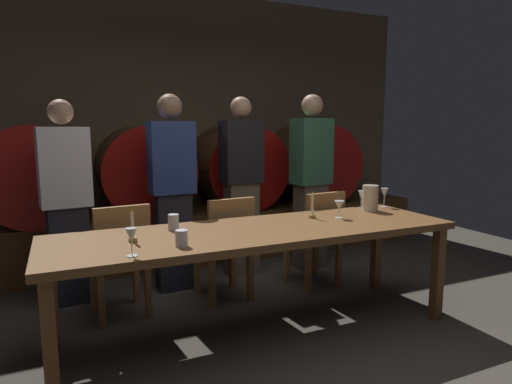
{
  "coord_description": "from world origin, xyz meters",
  "views": [
    {
      "loc": [
        -1.3,
        -2.24,
        1.44
      ],
      "look_at": [
        -0.08,
        0.46,
        1.0
      ],
      "focal_mm": 30.46,
      "sensor_mm": 36.0,
      "label": 1
    }
  ],
  "objects_px": {
    "wine_glass_center_right": "(361,196)",
    "wine_glass_far_right": "(384,194)",
    "candle_right": "(312,211)",
    "wine_barrel_far_left": "(36,174)",
    "chair_center": "(226,244)",
    "dining_table": "(259,238)",
    "cup_left": "(182,238)",
    "cup_right": "(173,222)",
    "wine_barrel_center_left": "(143,170)",
    "wine_glass_center_left": "(339,206)",
    "chair_right": "(318,234)",
    "guest_center_left": "(172,191)",
    "pitcher": "(370,198)",
    "wine_glass_far_left": "(131,237)",
    "guest_far_left": "(66,202)",
    "wine_barrel_center_right": "(235,166)",
    "wine_barrel_far_right": "(309,163)",
    "chair_left": "(121,255)",
    "guest_center_right": "(241,185)",
    "candle_left": "(133,233)",
    "guest_far_right": "(311,180)"
  },
  "relations": [
    {
      "from": "candle_right",
      "to": "wine_glass_center_right",
      "type": "distance_m",
      "value": 0.64
    },
    {
      "from": "dining_table",
      "to": "chair_center",
      "type": "distance_m",
      "value": 0.67
    },
    {
      "from": "chair_right",
      "to": "wine_glass_far_right",
      "type": "xyz_separation_m",
      "value": [
        0.47,
        -0.31,
        0.38
      ]
    },
    {
      "from": "guest_far_left",
      "to": "wine_glass_center_right",
      "type": "relative_size",
      "value": 11.09
    },
    {
      "from": "wine_barrel_center_right",
      "to": "candle_right",
      "type": "height_order",
      "value": "wine_barrel_center_right"
    },
    {
      "from": "candle_left",
      "to": "wine_glass_far_right",
      "type": "xyz_separation_m",
      "value": [
        2.17,
        0.29,
        0.06
      ]
    },
    {
      "from": "candle_left",
      "to": "wine_glass_center_left",
      "type": "height_order",
      "value": "candle_left"
    },
    {
      "from": "guest_center_right",
      "to": "wine_glass_far_left",
      "type": "distance_m",
      "value": 1.98
    },
    {
      "from": "wine_barrel_center_left",
      "to": "chair_center",
      "type": "xyz_separation_m",
      "value": [
        0.41,
        -1.38,
        -0.51
      ]
    },
    {
      "from": "wine_barrel_center_right",
      "to": "pitcher",
      "type": "bearing_deg",
      "value": -75.15
    },
    {
      "from": "wine_glass_center_left",
      "to": "cup_left",
      "type": "bearing_deg",
      "value": -167.54
    },
    {
      "from": "cup_left",
      "to": "chair_center",
      "type": "bearing_deg",
      "value": 55.39
    },
    {
      "from": "chair_center",
      "to": "chair_right",
      "type": "distance_m",
      "value": 0.86
    },
    {
      "from": "wine_barrel_center_right",
      "to": "wine_glass_center_left",
      "type": "height_order",
      "value": "wine_barrel_center_right"
    },
    {
      "from": "wine_barrel_far_left",
      "to": "chair_center",
      "type": "relative_size",
      "value": 1.06
    },
    {
      "from": "wine_glass_far_left",
      "to": "wine_glass_center_left",
      "type": "xyz_separation_m",
      "value": [
        1.59,
        0.37,
        -0.01
      ]
    },
    {
      "from": "candle_right",
      "to": "cup_left",
      "type": "xyz_separation_m",
      "value": [
        -1.11,
        -0.37,
        -0.01
      ]
    },
    {
      "from": "chair_center",
      "to": "candle_right",
      "type": "height_order",
      "value": "candle_right"
    },
    {
      "from": "chair_center",
      "to": "guest_center_right",
      "type": "bearing_deg",
      "value": -127.45
    },
    {
      "from": "dining_table",
      "to": "candle_right",
      "type": "bearing_deg",
      "value": 15.99
    },
    {
      "from": "wine_barrel_far_left",
      "to": "chair_center",
      "type": "bearing_deg",
      "value": -43.93
    },
    {
      "from": "chair_left",
      "to": "wine_glass_far_left",
      "type": "xyz_separation_m",
      "value": [
        -0.05,
        -0.96,
        0.37
      ]
    },
    {
      "from": "wine_barrel_far_right",
      "to": "wine_barrel_far_left",
      "type": "bearing_deg",
      "value": 180.0
    },
    {
      "from": "guest_center_left",
      "to": "pitcher",
      "type": "relative_size",
      "value": 8.11
    },
    {
      "from": "cup_left",
      "to": "candle_left",
      "type": "bearing_deg",
      "value": 137.6
    },
    {
      "from": "wine_glass_center_left",
      "to": "wine_barrel_center_right",
      "type": "bearing_deg",
      "value": 92.09
    },
    {
      "from": "guest_far_right",
      "to": "wine_glass_center_left",
      "type": "distance_m",
      "value": 1.14
    },
    {
      "from": "guest_center_left",
      "to": "wine_glass_center_right",
      "type": "relative_size",
      "value": 11.53
    },
    {
      "from": "wine_glass_far_right",
      "to": "wine_barrel_center_right",
      "type": "bearing_deg",
      "value": 112.06
    },
    {
      "from": "wine_glass_far_left",
      "to": "cup_left",
      "type": "xyz_separation_m",
      "value": [
        0.29,
        0.08,
        -0.06
      ]
    },
    {
      "from": "wine_barrel_center_left",
      "to": "cup_left",
      "type": "bearing_deg",
      "value": -94.66
    },
    {
      "from": "wine_barrel_center_right",
      "to": "guest_far_left",
      "type": "height_order",
      "value": "guest_far_left"
    },
    {
      "from": "guest_far_left",
      "to": "cup_left",
      "type": "bearing_deg",
      "value": 106.56
    },
    {
      "from": "chair_center",
      "to": "cup_right",
      "type": "height_order",
      "value": "chair_center"
    },
    {
      "from": "chair_left",
      "to": "cup_left",
      "type": "xyz_separation_m",
      "value": [
        0.24,
        -0.88,
        0.31
      ]
    },
    {
      "from": "chair_right",
      "to": "cup_right",
      "type": "bearing_deg",
      "value": 10.62
    },
    {
      "from": "candle_right",
      "to": "wine_glass_far_right",
      "type": "relative_size",
      "value": 1.26
    },
    {
      "from": "wine_barrel_center_left",
      "to": "wine_glass_center_left",
      "type": "relative_size",
      "value": 6.98
    },
    {
      "from": "wine_barrel_far_left",
      "to": "guest_center_right",
      "type": "bearing_deg",
      "value": -23.79
    },
    {
      "from": "wine_barrel_center_right",
      "to": "wine_barrel_far_right",
      "type": "bearing_deg",
      "value": 0.0
    },
    {
      "from": "wine_glass_center_right",
      "to": "wine_glass_far_right",
      "type": "relative_size",
      "value": 0.9
    },
    {
      "from": "guest_far_right",
      "to": "pitcher",
      "type": "xyz_separation_m",
      "value": [
        0.0,
        -0.92,
        -0.05
      ]
    },
    {
      "from": "wine_barrel_far_right",
      "to": "candle_left",
      "type": "height_order",
      "value": "wine_barrel_far_right"
    },
    {
      "from": "guest_far_left",
      "to": "wine_glass_center_left",
      "type": "distance_m",
      "value": 2.17
    },
    {
      "from": "dining_table",
      "to": "chair_right",
      "type": "bearing_deg",
      "value": 35.03
    },
    {
      "from": "wine_barrel_far_right",
      "to": "chair_left",
      "type": "relative_size",
      "value": 1.06
    },
    {
      "from": "cup_right",
      "to": "candle_right",
      "type": "bearing_deg",
      "value": -2.82
    },
    {
      "from": "wine_glass_far_right",
      "to": "candle_left",
      "type": "bearing_deg",
      "value": -172.33
    },
    {
      "from": "dining_table",
      "to": "cup_left",
      "type": "height_order",
      "value": "cup_left"
    },
    {
      "from": "wine_barrel_far_right",
      "to": "guest_far_right",
      "type": "relative_size",
      "value": 0.53
    }
  ]
}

